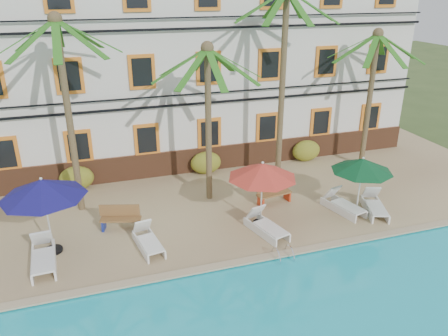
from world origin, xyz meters
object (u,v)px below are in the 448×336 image
object	(u,v)px
palm_c	(208,100)
umbrella_blue	(43,189)
bench_left	(121,217)
palm_e	(372,79)
lounger_b	(43,256)
palm_b	(65,90)
umbrella_green	(362,165)
palm_d	(283,63)
lounger_d	(266,226)
lounger_e	(343,204)
umbrella_red	(262,171)
pool_ladder	(283,256)
lounger_c	(148,241)
lounger_f	(375,205)
bench_right	(273,192)

from	to	relation	value
palm_c	umbrella_blue	world-z (taller)	palm_c
bench_left	umbrella_blue	bearing A→B (deg)	-160.26
palm_e	lounger_b	world-z (taller)	palm_e
palm_c	bench_left	xyz separation A→B (m)	(-3.85, -1.43, -3.82)
palm_b	umbrella_green	xyz separation A→B (m)	(10.56, -3.68, -2.90)
palm_d	lounger_d	world-z (taller)	palm_d
lounger_d	lounger_e	xyz separation A→B (m)	(3.62, 0.61, -0.00)
palm_d	umbrella_red	distance (m)	5.21
pool_ladder	umbrella_blue	bearing A→B (deg)	159.94
umbrella_blue	lounger_c	bearing A→B (deg)	-13.63
lounger_b	lounger_e	xyz separation A→B (m)	(11.32, 0.23, -0.02)
lounger_c	pool_ladder	distance (m)	4.69
lounger_f	umbrella_green	bearing A→B (deg)	164.40
umbrella_blue	lounger_b	size ratio (longest dim) A/B	1.34
lounger_d	bench_left	xyz separation A→B (m)	(-5.04, 1.96, 0.17)
palm_e	lounger_c	size ratio (longest dim) A/B	3.49
umbrella_green	palm_d	bearing A→B (deg)	115.84
palm_e	umbrella_green	xyz separation A→B (m)	(-3.11, -4.29, -2.33)
palm_e	bench_right	world-z (taller)	palm_e
lounger_c	bench_left	xyz separation A→B (m)	(-0.74, 1.63, 0.19)
umbrella_red	umbrella_green	xyz separation A→B (m)	(4.04, -0.32, -0.16)
palm_c	bench_left	size ratio (longest dim) A/B	4.17
lounger_f	bench_left	size ratio (longest dim) A/B	1.29
palm_c	lounger_d	xyz separation A→B (m)	(1.19, -3.39, -3.99)
palm_e	umbrella_blue	bearing A→B (deg)	-166.47
lounger_e	pool_ladder	bearing A→B (deg)	-148.80
lounger_c	bench_left	world-z (taller)	bench_left
palm_e	lounger_c	world-z (taller)	palm_e
palm_b	lounger_e	world-z (taller)	palm_b
lounger_f	palm_d	bearing A→B (deg)	122.48
lounger_c	umbrella_blue	bearing A→B (deg)	166.37
lounger_d	lounger_e	distance (m)	3.67
umbrella_green	bench_left	bearing A→B (deg)	169.90
palm_c	bench_left	bearing A→B (deg)	-159.60
umbrella_blue	umbrella_green	bearing A→B (deg)	-3.79
palm_e	lounger_f	size ratio (longest dim) A/B	3.29
palm_c	lounger_f	bearing A→B (deg)	-28.52
lounger_c	lounger_d	size ratio (longest dim) A/B	0.93
palm_c	pool_ladder	bearing A→B (deg)	-77.01
lounger_b	lounger_c	xyz separation A→B (m)	(3.41, -0.04, -0.03)
lounger_f	bench_right	world-z (taller)	bench_right
lounger_b	umbrella_red	bearing A→B (deg)	2.03
lounger_d	umbrella_green	bearing A→B (deg)	4.63
lounger_d	bench_right	size ratio (longest dim) A/B	1.33
palm_e	pool_ladder	size ratio (longest dim) A/B	9.00
umbrella_red	umbrella_green	distance (m)	4.06
bench_right	pool_ladder	xyz separation A→B (m)	(-1.30, -3.79, -0.47)
palm_b	palm_d	bearing A→B (deg)	0.33
umbrella_red	pool_ladder	world-z (taller)	umbrella_red
palm_c	umbrella_green	world-z (taller)	palm_c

